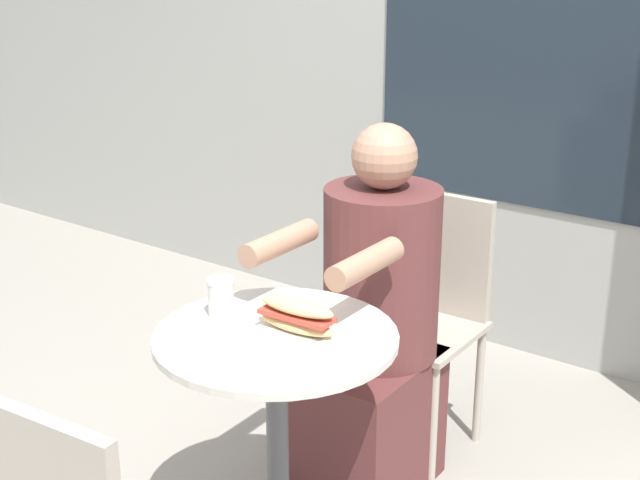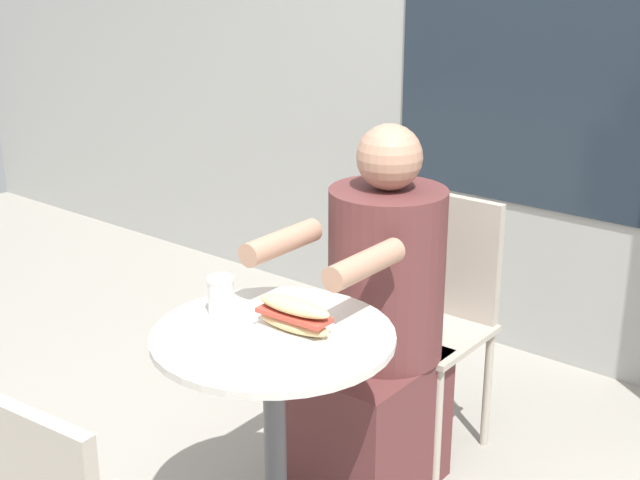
{
  "view_description": "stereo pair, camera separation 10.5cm",
  "coord_description": "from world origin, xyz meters",
  "px_view_note": "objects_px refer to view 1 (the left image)",
  "views": [
    {
      "loc": [
        1.32,
        -1.59,
        1.69
      ],
      "look_at": [
        0.0,
        0.19,
        0.92
      ],
      "focal_mm": 50.0,
      "sensor_mm": 36.0,
      "label": 1
    },
    {
      "loc": [
        1.4,
        -1.53,
        1.69
      ],
      "look_at": [
        0.0,
        0.19,
        0.92
      ],
      "focal_mm": 50.0,
      "sensor_mm": 36.0,
      "label": 2
    }
  ],
  "objects_px": {
    "cafe_table": "(277,403)",
    "sandwich_on_plate": "(297,319)",
    "diner_chair": "(430,299)",
    "drink_cup": "(221,298)",
    "seated_diner": "(374,339)"
  },
  "relations": [
    {
      "from": "cafe_table",
      "to": "seated_diner",
      "type": "xyz_separation_m",
      "value": [
        -0.03,
        0.5,
        -0.02
      ]
    },
    {
      "from": "seated_diner",
      "to": "sandwich_on_plate",
      "type": "distance_m",
      "value": 0.54
    },
    {
      "from": "sandwich_on_plate",
      "to": "drink_cup",
      "type": "height_order",
      "value": "drink_cup"
    },
    {
      "from": "seated_diner",
      "to": "drink_cup",
      "type": "height_order",
      "value": "seated_diner"
    },
    {
      "from": "diner_chair",
      "to": "sandwich_on_plate",
      "type": "xyz_separation_m",
      "value": [
        0.07,
        -0.82,
        0.24
      ]
    },
    {
      "from": "sandwich_on_plate",
      "to": "cafe_table",
      "type": "bearing_deg",
      "value": -143.14
    },
    {
      "from": "drink_cup",
      "to": "cafe_table",
      "type": "bearing_deg",
      "value": 0.51
    },
    {
      "from": "cafe_table",
      "to": "sandwich_on_plate",
      "type": "bearing_deg",
      "value": 36.86
    },
    {
      "from": "diner_chair",
      "to": "sandwich_on_plate",
      "type": "distance_m",
      "value": 0.86
    },
    {
      "from": "diner_chair",
      "to": "cafe_table",
      "type": "bearing_deg",
      "value": 90.73
    },
    {
      "from": "drink_cup",
      "to": "diner_chair",
      "type": "bearing_deg",
      "value": 79.65
    },
    {
      "from": "sandwich_on_plate",
      "to": "diner_chair",
      "type": "bearing_deg",
      "value": 95.09
    },
    {
      "from": "drink_cup",
      "to": "seated_diner",
      "type": "bearing_deg",
      "value": 72.58
    },
    {
      "from": "sandwich_on_plate",
      "to": "drink_cup",
      "type": "relative_size",
      "value": 2.07
    },
    {
      "from": "cafe_table",
      "to": "drink_cup",
      "type": "distance_m",
      "value": 0.31
    }
  ]
}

